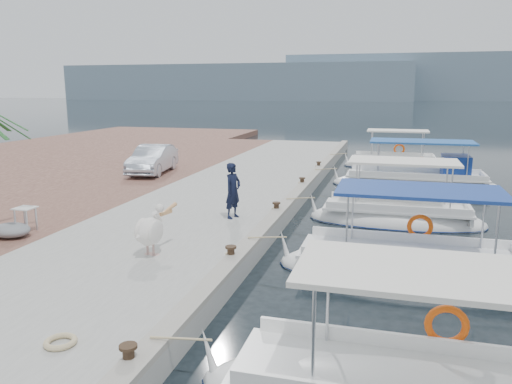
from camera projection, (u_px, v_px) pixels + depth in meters
The scene contains 16 objects.
ground at pixel (276, 239), 15.63m from camera, with size 400.00×400.00×0.00m, color black.
concrete_quay at pixel (234, 194), 21.08m from camera, with size 6.00×40.00×0.50m, color #979792.
quay_curb at pixel (299, 190), 20.30m from camera, with size 0.44×40.00×0.12m, color gray.
cobblestone_strip at pixel (128, 188), 22.37m from camera, with size 4.00×40.00×0.50m, color brown.
distant_hills at pixel (464, 81), 196.79m from camera, with size 330.00×60.00×18.00m.
fishing_caique_b at pixel (407, 270), 12.59m from camera, with size 6.61×2.31×2.83m.
fishing_caique_c at pixel (396, 220), 17.44m from camera, with size 6.05×2.14×2.83m.
fishing_caique_d at pixel (417, 184), 23.75m from camera, with size 7.84×2.39×2.83m.
fishing_caique_e at pixel (393, 165), 29.74m from camera, with size 5.83×2.00×2.83m.
mooring_bollards at pixel (276, 206), 17.00m from camera, with size 0.28×20.28×0.33m.
pelican at pixel (151, 230), 12.52m from camera, with size 0.71×1.60×1.23m.
fisherman at pixel (233, 191), 16.05m from camera, with size 0.66×0.43×1.80m, color black.
parked_car at pixel (153, 159), 24.68m from camera, with size 1.46×4.19×1.38m, color silver.
tarp_bundle at pixel (11, 230), 14.08m from camera, with size 1.10×0.90×0.40m, color gray.
folding_table at pixel (25, 214), 14.54m from camera, with size 0.55×0.55×0.73m.
rope_coil at pixel (60, 342), 8.18m from camera, with size 0.54×0.54×0.10m, color #C6B284.
Camera 1 is at (3.33, -14.65, 4.62)m, focal length 35.00 mm.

